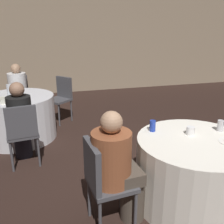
% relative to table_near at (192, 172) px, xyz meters
% --- Properties ---
extents(ground_plane, '(16.00, 16.00, 0.00)m').
position_rel_table_near_xyz_m(ground_plane, '(0.03, 0.02, -0.37)').
color(ground_plane, black).
extents(wall_back, '(16.00, 0.06, 2.80)m').
position_rel_table_near_xyz_m(wall_back, '(0.03, 5.24, 1.03)').
color(wall_back, gray).
rests_on(wall_back, ground_plane).
extents(table_near, '(1.19, 1.19, 0.73)m').
position_rel_table_near_xyz_m(table_near, '(0.00, 0.00, 0.00)').
color(table_near, white).
rests_on(table_near, ground_plane).
extents(table_far, '(1.21, 1.21, 0.73)m').
position_rel_table_near_xyz_m(table_far, '(-1.90, 2.24, 0.00)').
color(table_far, silver).
rests_on(table_far, ground_plane).
extents(chair_near_west, '(0.44, 0.44, 0.88)m').
position_rel_table_near_xyz_m(chair_near_west, '(-1.00, -0.10, 0.17)').
color(chair_near_west, '#47474C').
rests_on(chair_near_west, ground_plane).
extents(chair_far_north, '(0.42, 0.42, 0.88)m').
position_rel_table_near_xyz_m(chair_far_north, '(-1.95, 3.25, 0.17)').
color(chair_far_north, '#47474C').
rests_on(chair_far_north, ground_plane).
extents(chair_far_south, '(0.45, 0.45, 0.88)m').
position_rel_table_near_xyz_m(chair_far_south, '(-1.76, 1.23, 0.17)').
color(chair_far_south, '#47474C').
rests_on(chair_far_south, ground_plane).
extents(chair_far_northeast, '(0.56, 0.56, 0.88)m').
position_rel_table_near_xyz_m(chair_far_northeast, '(-1.12, 2.89, 0.17)').
color(chair_far_northeast, '#47474C').
rests_on(chair_far_northeast, ground_plane).
extents(person_floral_shirt, '(0.52, 0.37, 1.15)m').
position_rel_table_near_xyz_m(person_floral_shirt, '(-0.84, -0.09, 0.23)').
color(person_floral_shirt, '#4C4238').
rests_on(person_floral_shirt, ground_plane).
extents(person_black_shirt, '(0.34, 0.49, 1.15)m').
position_rel_table_near_xyz_m(person_black_shirt, '(-1.78, 1.40, 0.21)').
color(person_black_shirt, black).
rests_on(person_black_shirt, ground_plane).
extents(person_white_shirt, '(0.35, 0.51, 1.14)m').
position_rel_table_near_xyz_m(person_white_shirt, '(-1.94, 3.09, 0.22)').
color(person_white_shirt, '#33384C').
rests_on(person_white_shirt, ground_plane).
extents(soda_can_silver, '(0.07, 0.07, 0.12)m').
position_rel_table_near_xyz_m(soda_can_silver, '(0.38, 0.14, 0.43)').
color(soda_can_silver, silver).
rests_on(soda_can_silver, table_near).
extents(soda_can_blue, '(0.07, 0.07, 0.12)m').
position_rel_table_near_xyz_m(soda_can_blue, '(-0.33, 0.33, 0.43)').
color(soda_can_blue, '#1E38A5').
rests_on(soda_can_blue, table_near).
extents(cup_near, '(0.09, 0.09, 0.09)m').
position_rel_table_near_xyz_m(cup_near, '(0.02, 0.14, 0.41)').
color(cup_near, white).
rests_on(cup_near, table_near).
extents(bottle_far, '(0.09, 0.09, 0.24)m').
position_rel_table_near_xyz_m(bottle_far, '(-1.96, 2.09, 0.48)').
color(bottle_far, silver).
rests_on(bottle_far, table_far).
extents(cup_far, '(0.08, 0.08, 0.10)m').
position_rel_table_near_xyz_m(cup_far, '(-2.04, 1.84, 0.42)').
color(cup_far, silver).
rests_on(cup_far, table_far).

